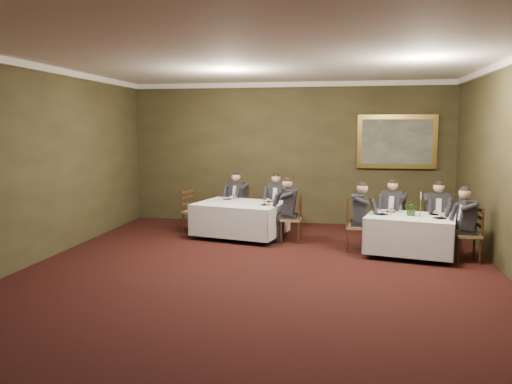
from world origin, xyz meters
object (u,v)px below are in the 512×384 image
(diner_sec_backright, at_px, (277,209))
(chair_sec_endleft, at_px, (194,221))
(chair_main_backleft, at_px, (392,231))
(diner_main_backright, at_px, (436,223))
(diner_main_backleft, at_px, (393,220))
(candlestick, at_px, (420,207))
(centerpiece, at_px, (412,208))
(chair_main_endleft, at_px, (356,237))
(table_main, at_px, (410,232))
(diner_sec_endright, at_px, (291,218))
(chair_sec_backright, at_px, (277,219))
(diner_main_endleft, at_px, (357,225))
(chair_main_backright, at_px, (436,234))
(diner_main_endright, at_px, (467,233))
(chair_sec_endright, at_px, (291,229))
(chair_sec_backleft, at_px, (238,216))
(table_second, at_px, (241,217))
(painting, at_px, (397,142))
(diner_sec_backleft, at_px, (238,207))
(chair_main_endright, at_px, (467,246))

(diner_sec_backright, distance_m, chair_sec_endleft, 1.93)
(chair_main_backleft, xyz_separation_m, diner_main_backright, (0.82, -0.20, 0.23))
(diner_main_backleft, xyz_separation_m, candlestick, (0.40, -0.88, 0.42))
(chair_sec_endleft, height_order, centerpiece, centerpiece)
(diner_main_backleft, distance_m, chair_main_endleft, 1.01)
(table_main, xyz_separation_m, diner_sec_endright, (-2.31, 0.79, 0.06))
(diner_main_backright, xyz_separation_m, chair_sec_backright, (-3.33, 1.19, -0.23))
(table_main, height_order, diner_main_endleft, diner_main_endleft)
(diner_main_endleft, distance_m, diner_sec_backright, 2.43)
(chair_main_backleft, xyz_separation_m, candlestick, (0.40, -0.90, 0.65))
(centerpiece, bearing_deg, chair_sec_backright, 145.99)
(chair_main_backright, xyz_separation_m, chair_sec_backright, (-3.33, 1.18, 0.00))
(diner_main_backleft, height_order, chair_main_backright, diner_main_backleft)
(centerpiece, bearing_deg, diner_sec_backright, 146.18)
(chair_sec_backright, relative_size, diner_sec_backright, 0.74)
(diner_main_endright, height_order, candlestick, diner_main_endright)
(diner_main_backleft, bearing_deg, chair_sec_endright, 22.43)
(diner_main_backleft, relative_size, diner_main_endleft, 1.00)
(diner_sec_backright, xyz_separation_m, chair_sec_endleft, (-1.84, -0.54, -0.23))
(chair_sec_endright, xyz_separation_m, candlestick, (2.47, -0.81, 0.65))
(chair_sec_backleft, distance_m, chair_sec_backright, 1.00)
(table_main, height_order, table_second, same)
(diner_main_backleft, bearing_deg, chair_sec_backright, -1.49)
(chair_main_backright, bearing_deg, diner_sec_endright, -2.12)
(chair_main_endleft, distance_m, chair_sec_backleft, 3.32)
(chair_main_backleft, xyz_separation_m, chair_sec_endright, (-2.07, -0.09, 0.00))
(chair_main_backright, distance_m, painting, 2.89)
(diner_sec_backleft, bearing_deg, painting, -145.19)
(chair_main_endright, distance_m, chair_sec_backright, 4.26)
(chair_sec_endleft, bearing_deg, chair_main_backright, 105.61)
(diner_sec_backright, xyz_separation_m, centerpiece, (2.76, -1.85, 0.40))
(diner_sec_backright, distance_m, chair_sec_endright, 1.18)
(chair_sec_backleft, bearing_deg, chair_main_endleft, 168.03)
(diner_main_backright, height_order, centerpiece, diner_main_backright)
(diner_main_endright, bearing_deg, chair_main_backright, 20.60)
(chair_main_backleft, xyz_separation_m, centerpiece, (0.25, -0.87, 0.63))
(chair_sec_backright, bearing_deg, chair_main_backright, 172.76)
(chair_main_backright, bearing_deg, painting, -75.24)
(chair_sec_backright, relative_size, centerpiece, 3.37)
(chair_main_backleft, relative_size, chair_sec_endleft, 1.00)
(painting, bearing_deg, diner_main_endright, -72.88)
(candlestick, bearing_deg, diner_main_endleft, 168.38)
(diner_main_backright, height_order, candlestick, diner_main_backright)
(diner_main_endright, bearing_deg, chair_sec_endleft, 72.88)
(chair_main_endleft, distance_m, chair_sec_endleft, 3.78)
(table_main, distance_m, chair_main_endleft, 1.01)
(chair_main_endleft, bearing_deg, chair_main_backright, 106.81)
(chair_main_endright, distance_m, painting, 3.72)
(diner_main_backright, relative_size, centerpiece, 4.54)
(diner_sec_endright, bearing_deg, candlestick, -108.41)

